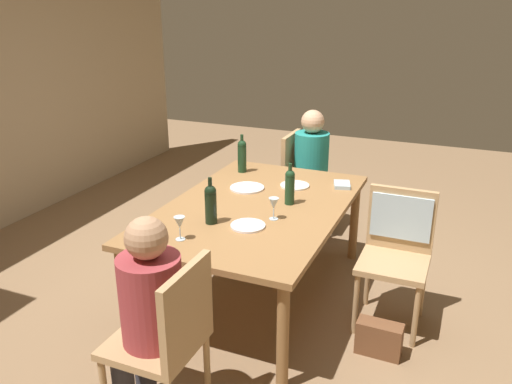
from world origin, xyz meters
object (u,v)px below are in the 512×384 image
Objects in this scene: dinner_plate_guest_right at (295,185)px; handbag at (379,339)px; wine_bottle_tall_green at (211,203)px; chair_right_end at (302,175)px; wine_glass_near_left at (274,204)px; chair_left_end at (169,334)px; person_woman_host at (314,163)px; wine_bottle_dark_red at (242,155)px; chair_near at (398,238)px; dinner_plate_host at (248,226)px; dinner_plate_guest_left at (247,188)px; wine_glass_centre at (180,223)px; dining_table at (256,214)px; person_man_bearded at (147,307)px; wine_bottle_short_olive at (290,186)px.

dinner_plate_guest_right is 0.81× the size of handbag.
chair_right_end is at bearing -2.04° from wine_bottle_tall_green.
wine_bottle_tall_green reaches higher than wine_glass_near_left.
chair_left_end reaches higher than handbag.
person_woman_host reaches higher than wine_bottle_dark_red.
chair_near is 4.10× the size of dinner_plate_host.
person_woman_host is 4.13× the size of handbag.
dinner_plate_guest_left reaches higher than handbag.
dinner_plate_guest_right reaches higher than handbag.
chair_near is 1.19m from dinner_plate_guest_left.
chair_left_end is at bearing -165.69° from wine_bottle_tall_green.
wine_bottle_dark_red is 1.22× the size of dinner_plate_guest_left.
handbag is at bearing -89.33° from dinner_plate_host.
chair_right_end is at bearing -6.09° from dinner_plate_guest_left.
wine_bottle_dark_red is 2.16× the size of wine_glass_centre.
dining_table is at bearing -16.45° from wine_glass_centre.
chair_right_end is at bearing -3.34° from wine_glass_centre.
dinner_plate_guest_right is (1.18, -0.33, -0.10)m from wine_glass_centre.
person_man_bearded is at bearing 172.76° from dinner_plate_host.
wine_glass_centre is at bearing 106.21° from handbag.
dinner_plate_host is (-0.48, 0.88, 0.13)m from chair_near.
chair_near reaches higher than dinner_plate_guest_right.
wine_bottle_dark_red is at bearing 31.55° from dining_table.
dinner_plate_host is at bearing 148.95° from wine_glass_near_left.
wine_bottle_dark_red is at bearing -32.91° from person_woman_host.
wine_glass_near_left is (-0.30, 0.00, -0.03)m from wine_bottle_short_olive.
chair_left_end is 0.17m from person_man_bearded.
dinner_plate_guest_left is (1.61, 0.28, 0.20)m from chair_left_end.
dinner_plate_guest_right is (0.36, 0.08, -0.13)m from wine_bottle_short_olive.
chair_left_end is 1.65m from dinner_plate_guest_left.
person_woman_host reaches higher than person_man_bearded.
wine_bottle_tall_green is at bearing -10.80° from wine_glass_centre.
dining_table is 1.63× the size of person_woman_host.
wine_glass_centre is 0.66× the size of dinner_plate_host.
dinner_plate_guest_left is (0.17, 1.17, 0.13)m from chair_near.
wine_bottle_tall_green is 1.18× the size of dinner_plate_guest_left.
person_woman_host reaches higher than wine_glass_centre.
person_woman_host is (0.00, -0.11, 0.13)m from chair_right_end.
wine_bottle_short_olive is 0.51m from dinner_plate_host.
chair_left_end is at bearing -155.02° from wine_glass_centre.
wine_bottle_tall_green is 0.41m from wine_glass_near_left.
chair_near is 4.07× the size of dinner_plate_guest_right.
person_man_bearded is 7.70× the size of wine_glass_centre.
wine_glass_centre is at bearing -3.34° from chair_right_end.
wine_bottle_tall_green is at bearing -2.04° from chair_right_end.
wine_bottle_dark_red is 1.14m from dinner_plate_host.
wine_bottle_dark_red is at bearing -21.12° from chair_near.
wine_glass_near_left is at bearing 6.73° from person_woman_host.
dinner_plate_guest_right is at bearing 45.69° from handbag.
wine_glass_centre is 0.46m from dinner_plate_host.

